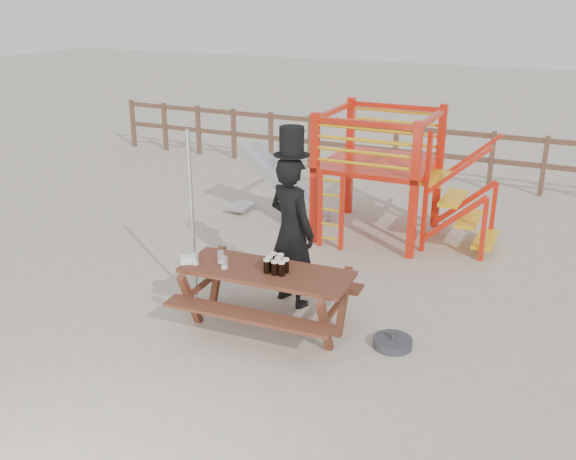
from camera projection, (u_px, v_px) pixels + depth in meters
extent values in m
plane|color=#C0AF96|center=(268.00, 324.00, 7.86)|extent=(60.00, 60.00, 0.00)
cube|color=brown|center=(420.00, 130.00, 13.39)|extent=(15.00, 0.06, 0.10)
cube|color=brown|center=(418.00, 153.00, 13.56)|extent=(15.00, 0.06, 0.10)
cube|color=brown|center=(133.00, 123.00, 16.58)|extent=(0.09, 0.09, 1.20)
cube|color=brown|center=(165.00, 127.00, 16.17)|extent=(0.09, 0.09, 1.20)
cube|color=brown|center=(198.00, 130.00, 15.77)|extent=(0.09, 0.09, 1.20)
cube|color=brown|center=(234.00, 134.00, 15.37)|extent=(0.09, 0.09, 1.20)
cube|color=brown|center=(271.00, 138.00, 14.97)|extent=(0.09, 0.09, 1.20)
cube|color=brown|center=(310.00, 142.00, 14.57)|extent=(0.09, 0.09, 1.20)
cube|color=brown|center=(352.00, 146.00, 14.17)|extent=(0.09, 0.09, 1.20)
cube|color=brown|center=(395.00, 151.00, 13.77)|extent=(0.09, 0.09, 1.20)
cube|color=brown|center=(442.00, 156.00, 13.36)|extent=(0.09, 0.09, 1.20)
cube|color=brown|center=(491.00, 161.00, 12.96)|extent=(0.09, 0.09, 1.20)
cube|color=brown|center=(544.00, 166.00, 12.56)|extent=(0.09, 0.09, 1.20)
cube|color=red|center=(314.00, 179.00, 10.10)|extent=(0.12, 0.12, 2.10)
cube|color=red|center=(414.00, 192.00, 9.45)|extent=(0.12, 0.12, 2.10)
cube|color=red|center=(350.00, 157.00, 11.45)|extent=(0.12, 0.12, 2.10)
cube|color=red|center=(439.00, 166.00, 10.81)|extent=(0.12, 0.12, 2.10)
cube|color=red|center=(379.00, 164.00, 10.40)|extent=(1.72, 1.72, 0.08)
cube|color=red|center=(365.00, 123.00, 9.44)|extent=(1.60, 0.08, 0.08)
cube|color=red|center=(396.00, 107.00, 10.79)|extent=(1.60, 0.08, 0.08)
cube|color=red|center=(335.00, 111.00, 10.44)|extent=(0.08, 1.60, 0.08)
cube|color=red|center=(432.00, 118.00, 9.80)|extent=(0.08, 1.60, 0.08)
cylinder|color=#EBB113|center=(364.00, 164.00, 9.66)|extent=(1.50, 0.05, 0.05)
cylinder|color=#EBB113|center=(394.00, 143.00, 11.01)|extent=(1.50, 0.05, 0.05)
cylinder|color=#EBB113|center=(364.00, 153.00, 9.60)|extent=(1.50, 0.05, 0.05)
cylinder|color=#EBB113|center=(395.00, 132.00, 10.95)|extent=(1.50, 0.05, 0.05)
cylinder|color=#EBB113|center=(365.00, 141.00, 9.53)|extent=(1.50, 0.05, 0.05)
cylinder|color=#EBB113|center=(395.00, 122.00, 10.88)|extent=(1.50, 0.05, 0.05)
cylinder|color=#EBB113|center=(365.00, 129.00, 9.47)|extent=(1.50, 0.05, 0.05)
cylinder|color=#EBB113|center=(396.00, 111.00, 10.82)|extent=(1.50, 0.05, 0.05)
cube|color=red|center=(320.00, 210.00, 10.06)|extent=(0.06, 0.06, 1.20)
cube|color=red|center=(342.00, 213.00, 9.91)|extent=(0.06, 0.06, 1.20)
cylinder|color=#EBB113|center=(330.00, 239.00, 10.15)|extent=(0.36, 0.04, 0.04)
cylinder|color=#EBB113|center=(331.00, 224.00, 10.06)|extent=(0.36, 0.04, 0.04)
cylinder|color=#EBB113|center=(331.00, 210.00, 9.98)|extent=(0.36, 0.04, 0.04)
cylinder|color=#EBB113|center=(331.00, 195.00, 9.89)|extent=(0.36, 0.04, 0.04)
cylinder|color=#EBB113|center=(332.00, 180.00, 9.81)|extent=(0.36, 0.04, 0.04)
cube|color=#EBB113|center=(437.00, 178.00, 10.06)|extent=(0.30, 0.90, 0.06)
cube|color=#EBB113|center=(453.00, 198.00, 10.05)|extent=(0.30, 0.90, 0.06)
cube|color=#EBB113|center=(469.00, 219.00, 10.05)|extent=(0.30, 0.90, 0.06)
cube|color=#EBB113|center=(486.00, 239.00, 10.04)|extent=(0.30, 0.90, 0.06)
cube|color=red|center=(454.00, 219.00, 9.69)|extent=(0.95, 0.08, 0.86)
cube|color=red|center=(465.00, 202.00, 10.45)|extent=(0.95, 0.08, 0.86)
cube|color=silver|center=(285.00, 185.00, 11.28)|extent=(1.53, 0.55, 1.21)
cube|color=silver|center=(278.00, 187.00, 11.04)|extent=(1.58, 0.04, 1.28)
cube|color=silver|center=(292.00, 179.00, 11.50)|extent=(1.58, 0.04, 1.28)
cube|color=silver|center=(241.00, 206.00, 11.83)|extent=(0.35, 0.55, 0.05)
cube|color=brown|center=(266.00, 272.00, 7.50)|extent=(2.04, 0.86, 0.05)
cube|color=brown|center=(246.00, 315.00, 7.13)|extent=(2.02, 0.39, 0.04)
cube|color=brown|center=(285.00, 277.00, 8.08)|extent=(2.02, 0.39, 0.04)
cube|color=brown|center=(204.00, 290.00, 7.94)|extent=(0.14, 1.20, 0.72)
cube|color=brown|center=(335.00, 315.00, 7.33)|extent=(0.14, 1.20, 0.72)
imported|color=black|center=(291.00, 231.00, 8.09)|extent=(0.84, 0.70, 1.97)
cube|color=#0C8C14|center=(301.00, 211.00, 8.11)|extent=(0.08, 0.05, 0.46)
cylinder|color=black|center=(292.00, 155.00, 7.75)|extent=(0.45, 0.45, 0.01)
cylinder|color=black|center=(292.00, 140.00, 7.68)|extent=(0.30, 0.30, 0.34)
cube|color=white|center=(301.00, 129.00, 7.74)|extent=(0.15, 0.06, 0.04)
cylinder|color=#B2B2B7|center=(192.00, 221.00, 7.99)|extent=(0.05, 0.05, 2.30)
cylinder|color=#323237|center=(392.00, 343.00, 7.35)|extent=(0.45, 0.45, 0.10)
cylinder|color=#323237|center=(393.00, 335.00, 7.32)|extent=(0.05, 0.05, 0.09)
cube|color=white|center=(188.00, 259.00, 7.68)|extent=(0.23, 0.22, 0.08)
cylinder|color=black|center=(267.00, 267.00, 7.39)|extent=(0.08, 0.08, 0.15)
cylinder|color=#F8EACB|center=(267.00, 260.00, 7.36)|extent=(0.08, 0.08, 0.02)
cylinder|color=black|center=(275.00, 268.00, 7.35)|extent=(0.08, 0.08, 0.15)
cylinder|color=#F8EACB|center=(275.00, 262.00, 7.32)|extent=(0.08, 0.08, 0.02)
cylinder|color=black|center=(281.00, 269.00, 7.32)|extent=(0.08, 0.08, 0.15)
cylinder|color=#F8EACB|center=(281.00, 262.00, 7.29)|extent=(0.08, 0.08, 0.02)
cylinder|color=black|center=(269.00, 264.00, 7.47)|extent=(0.08, 0.08, 0.15)
cylinder|color=#F8EACB|center=(269.00, 257.00, 7.44)|extent=(0.08, 0.08, 0.02)
cylinder|color=black|center=(278.00, 265.00, 7.43)|extent=(0.08, 0.08, 0.15)
cylinder|color=#F8EACB|center=(278.00, 258.00, 7.40)|extent=(0.08, 0.08, 0.02)
cylinder|color=black|center=(286.00, 266.00, 7.40)|extent=(0.08, 0.08, 0.15)
cylinder|color=#F8EACB|center=(286.00, 259.00, 7.37)|extent=(0.08, 0.08, 0.02)
cylinder|color=black|center=(273.00, 260.00, 7.56)|extent=(0.08, 0.08, 0.15)
cylinder|color=#F8EACB|center=(273.00, 254.00, 7.53)|extent=(0.08, 0.08, 0.02)
cylinder|color=black|center=(280.00, 262.00, 7.53)|extent=(0.08, 0.08, 0.15)
cylinder|color=#F8EACB|center=(280.00, 255.00, 7.50)|extent=(0.08, 0.08, 0.02)
cylinder|color=silver|center=(221.00, 257.00, 7.66)|extent=(0.08, 0.08, 0.15)
cylinder|color=#F8EACB|center=(221.00, 262.00, 7.69)|extent=(0.07, 0.07, 0.02)
cylinder|color=silver|center=(195.00, 259.00, 7.62)|extent=(0.08, 0.08, 0.15)
cylinder|color=#F8EACB|center=(196.00, 264.00, 7.64)|extent=(0.07, 0.07, 0.02)
cylinder|color=silver|center=(224.00, 262.00, 7.51)|extent=(0.08, 0.08, 0.15)
cylinder|color=#F8EACB|center=(224.00, 268.00, 7.53)|extent=(0.07, 0.07, 0.02)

